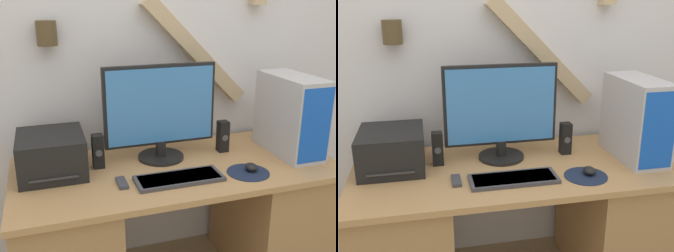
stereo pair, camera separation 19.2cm
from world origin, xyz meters
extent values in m
cube|color=silver|center=(0.00, 0.79, 1.35)|extent=(6.40, 0.05, 2.70)
cube|color=tan|center=(0.22, 0.73, 1.25)|extent=(0.63, 0.08, 0.63)
cylinder|color=#4C3D23|center=(-0.57, 0.72, 1.37)|extent=(0.10, 0.10, 0.12)
cube|color=tan|center=(0.00, 0.37, 0.71)|extent=(1.63, 0.74, 0.03)
cube|color=#A4794B|center=(-0.58, 0.37, 0.35)|extent=(0.46, 0.68, 0.70)
cube|color=#A4794B|center=(0.58, 0.37, 0.35)|extent=(0.46, 0.68, 0.70)
cylinder|color=black|center=(-0.05, 0.49, 0.73)|extent=(0.24, 0.24, 0.02)
cylinder|color=black|center=(-0.05, 0.49, 0.78)|extent=(0.05, 0.05, 0.08)
cube|color=black|center=(-0.05, 0.50, 1.02)|extent=(0.59, 0.03, 0.42)
cube|color=#387AC6|center=(-0.05, 0.48, 1.02)|extent=(0.56, 0.01, 0.39)
cube|color=#3D3D42|center=(-0.05, 0.21, 0.74)|extent=(0.42, 0.16, 0.02)
cube|color=#5B5B60|center=(-0.05, 0.21, 0.74)|extent=(0.38, 0.14, 0.01)
cylinder|color=#19233D|center=(0.30, 0.18, 0.73)|extent=(0.21, 0.21, 0.00)
ellipsoid|color=black|center=(0.32, 0.19, 0.75)|extent=(0.06, 0.07, 0.04)
cube|color=#B2B2B7|center=(0.64, 0.36, 0.94)|extent=(0.20, 0.42, 0.43)
cube|color=blue|center=(0.64, 0.15, 0.94)|extent=(0.18, 0.01, 0.38)
cube|color=black|center=(-0.61, 0.48, 0.82)|extent=(0.31, 0.34, 0.20)
cube|color=#333333|center=(-0.61, 0.38, 0.77)|extent=(0.22, 0.15, 0.01)
cube|color=black|center=(-0.38, 0.47, 0.81)|extent=(0.06, 0.06, 0.17)
cylinder|color=#47474C|center=(-0.38, 0.44, 0.81)|extent=(0.03, 0.00, 0.03)
cube|color=black|center=(0.30, 0.48, 0.81)|extent=(0.06, 0.06, 0.17)
cylinder|color=#47474C|center=(0.30, 0.45, 0.81)|extent=(0.03, 0.00, 0.03)
cube|color=#38383D|center=(-0.31, 0.25, 0.73)|extent=(0.04, 0.11, 0.02)
camera|label=1|loc=(-0.62, -1.37, 1.54)|focal=42.00mm
camera|label=2|loc=(-0.43, -1.42, 1.54)|focal=42.00mm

